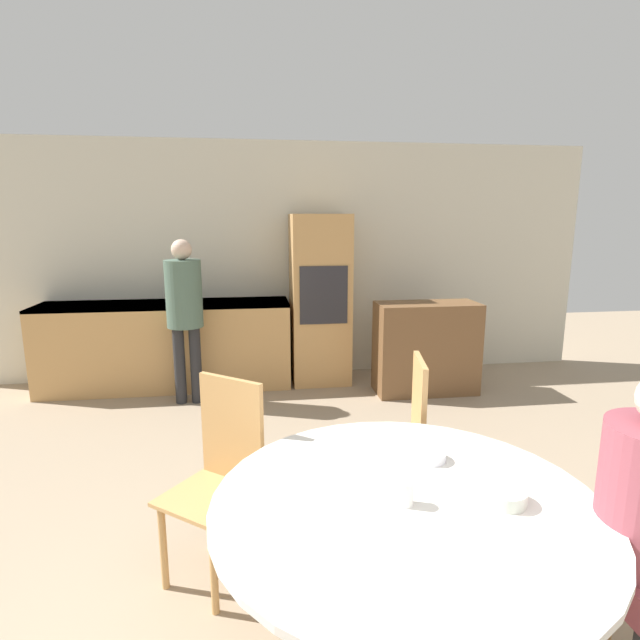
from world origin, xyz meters
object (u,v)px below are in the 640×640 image
(dining_table, at_px, (405,542))
(bowl_centre, at_px, (505,496))
(chair_far_right, at_px, (402,434))
(cup, at_px, (405,493))
(person_standing, at_px, (184,304))
(chair_far_left, at_px, (222,469))
(sideboard, at_px, (426,348))
(bowl_near, at_px, (430,456))
(oven_unit, at_px, (320,299))

(dining_table, relative_size, bowl_centre, 9.43)
(chair_far_right, height_order, cup, chair_far_right)
(dining_table, relative_size, person_standing, 0.93)
(chair_far_left, distance_m, chair_far_right, 1.05)
(sideboard, relative_size, bowl_centre, 6.63)
(bowl_near, relative_size, bowl_centre, 0.89)
(chair_far_left, bearing_deg, person_standing, 138.51)
(dining_table, bearing_deg, person_standing, 110.63)
(sideboard, distance_m, dining_table, 3.36)
(dining_table, height_order, cup, cup)
(sideboard, relative_size, chair_far_left, 1.03)
(chair_far_right, relative_size, bowl_centre, 6.44)
(chair_far_right, bearing_deg, dining_table, -5.58)
(chair_far_right, bearing_deg, chair_far_left, -64.02)
(oven_unit, relative_size, chair_far_right, 1.81)
(dining_table, bearing_deg, bowl_near, 55.83)
(chair_far_left, bearing_deg, bowl_centre, 2.94)
(person_standing, distance_m, cup, 3.39)
(sideboard, bearing_deg, bowl_near, -109.65)
(sideboard, distance_m, bowl_near, 3.03)
(chair_far_left, xyz_separation_m, bowl_centre, (1.08, -0.76, 0.21))
(person_standing, height_order, cup, person_standing)
(oven_unit, distance_m, sideboard, 1.24)
(cup, bearing_deg, person_standing, 110.23)
(cup, distance_m, bowl_centre, 0.37)
(chair_far_right, bearing_deg, sideboard, 167.98)
(chair_far_left, xyz_separation_m, cup, (0.71, -0.72, 0.23))
(sideboard, relative_size, cup, 10.95)
(bowl_centre, bearing_deg, person_standing, 115.60)
(sideboard, xyz_separation_m, bowl_near, (-1.01, -2.84, 0.29))
(oven_unit, xyz_separation_m, cup, (-0.20, -3.69, -0.12))
(dining_table, bearing_deg, sideboard, 68.84)
(bowl_near, bearing_deg, bowl_centre, -66.27)
(person_standing, xyz_separation_m, bowl_near, (1.38, -2.86, -0.22))
(chair_far_right, xyz_separation_m, person_standing, (-1.47, 2.19, 0.42))
(oven_unit, xyz_separation_m, chair_far_right, (0.10, -2.71, -0.35))
(sideboard, bearing_deg, bowl_centre, -104.98)
(chair_far_right, distance_m, bowl_centre, 1.05)
(oven_unit, height_order, chair_far_left, oven_unit)
(chair_far_right, height_order, person_standing, person_standing)
(dining_table, relative_size, cup, 15.58)
(oven_unit, xyz_separation_m, sideboard, (1.03, -0.53, -0.44))
(chair_far_right, relative_size, cup, 10.64)
(dining_table, xyz_separation_m, bowl_centre, (0.36, -0.07, 0.20))
(chair_far_left, height_order, bowl_near, chair_far_left)
(oven_unit, height_order, chair_far_right, oven_unit)
(bowl_near, bearing_deg, oven_unit, 90.27)
(bowl_centre, bearing_deg, dining_table, 169.15)
(chair_far_right, bearing_deg, person_standing, -135.04)
(oven_unit, bearing_deg, dining_table, -92.84)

